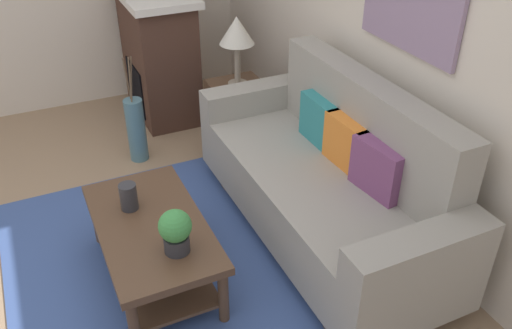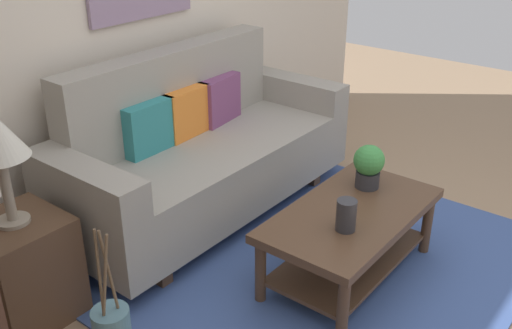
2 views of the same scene
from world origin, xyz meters
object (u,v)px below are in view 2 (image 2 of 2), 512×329
(couch, at_px, (202,152))
(side_table, at_px, (24,270))
(coffee_table, at_px, (350,228))
(tabletop_vase, at_px, (346,215))
(throw_pillow_teal, at_px, (149,127))
(throw_pillow_orange, at_px, (186,113))
(potted_plant_tabletop, at_px, (369,165))
(throw_pillow_plum, at_px, (220,99))

(couch, height_order, side_table, couch)
(coffee_table, bearing_deg, tabletop_vase, -159.99)
(throw_pillow_teal, relative_size, throw_pillow_orange, 1.00)
(side_table, bearing_deg, throw_pillow_teal, 9.17)
(throw_pillow_orange, bearing_deg, potted_plant_tabletop, -78.78)
(throw_pillow_plum, xyz_separation_m, potted_plant_tabletop, (-0.09, -1.22, -0.11))
(couch, distance_m, throw_pillow_orange, 0.28)
(throw_pillow_plum, bearing_deg, side_table, -174.36)
(throw_pillow_orange, relative_size, potted_plant_tabletop, 1.37)
(throw_pillow_orange, bearing_deg, coffee_table, -92.26)
(couch, relative_size, throw_pillow_orange, 5.92)
(potted_plant_tabletop, bearing_deg, coffee_table, -166.67)
(couch, xyz_separation_m, tabletop_vase, (-0.24, -1.23, 0.08))
(couch, height_order, coffee_table, couch)
(throw_pillow_teal, bearing_deg, tabletop_vase, -86.45)
(throw_pillow_orange, xyz_separation_m, throw_pillow_plum, (0.33, 0.00, 0.00))
(tabletop_vase, bearing_deg, throw_pillow_teal, 93.55)
(potted_plant_tabletop, bearing_deg, throw_pillow_orange, 101.22)
(tabletop_vase, distance_m, potted_plant_tabletop, 0.51)
(throw_pillow_orange, bearing_deg, side_table, -173.01)
(couch, distance_m, side_table, 1.37)
(coffee_table, distance_m, potted_plant_tabletop, 0.40)
(throw_pillow_plum, bearing_deg, tabletop_vase, -112.90)
(throw_pillow_teal, height_order, throw_pillow_orange, same)
(couch, xyz_separation_m, throw_pillow_teal, (-0.33, 0.13, 0.25))
(couch, height_order, tabletop_vase, couch)
(throw_pillow_plum, bearing_deg, throw_pillow_orange, 180.00)
(throw_pillow_orange, relative_size, side_table, 0.64)
(potted_plant_tabletop, xyz_separation_m, side_table, (-1.61, 1.05, -0.29))
(coffee_table, xyz_separation_m, potted_plant_tabletop, (0.29, 0.07, 0.26))
(coffee_table, xyz_separation_m, tabletop_vase, (-0.19, -0.07, 0.20))
(tabletop_vase, xyz_separation_m, side_table, (-1.12, 1.19, -0.23))
(throw_pillow_teal, relative_size, side_table, 0.64)
(throw_pillow_teal, height_order, potted_plant_tabletop, throw_pillow_teal)
(throw_pillow_orange, distance_m, side_table, 1.43)
(throw_pillow_plum, relative_size, side_table, 0.64)
(throw_pillow_plum, height_order, tabletop_vase, throw_pillow_plum)
(couch, bearing_deg, side_table, -178.28)
(coffee_table, relative_size, tabletop_vase, 6.51)
(throw_pillow_teal, xyz_separation_m, potted_plant_tabletop, (0.57, -1.22, -0.11))
(throw_pillow_plum, relative_size, potted_plant_tabletop, 1.37)
(coffee_table, relative_size, potted_plant_tabletop, 4.20)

